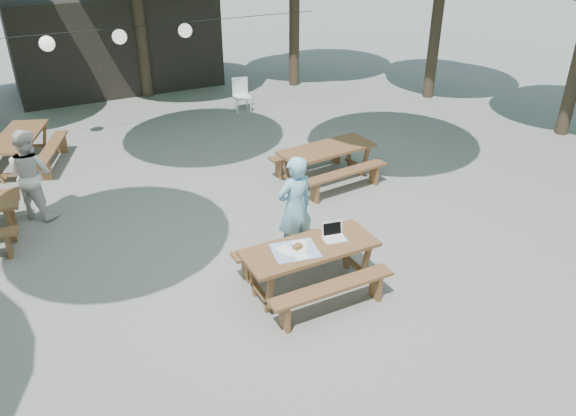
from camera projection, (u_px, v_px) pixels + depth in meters
The scene contains 11 objects.
ground at pixel (229, 242), 9.67m from camera, with size 80.00×80.00×0.00m, color slate.
pavilion at pixel (114, 41), 17.40m from camera, with size 6.00×3.00×2.80m, color black.
main_picnic_table at pixel (310, 267), 8.34m from camera, with size 2.00×1.58×0.75m.
picnic_table_ne at pixel (326, 164), 11.64m from camera, with size 2.07×1.75×0.75m.
picnic_table_far_w at pixel (21, 151), 12.26m from camera, with size 2.14×2.33×0.75m.
woman at pixel (295, 208), 8.90m from camera, with size 0.65×0.42×1.77m, color #7CC1E3.
second_person at pixel (30, 174), 10.11m from camera, with size 0.83×0.64×1.70m, color silver.
plastic_chair at pixel (242, 102), 15.73m from camera, with size 0.50×0.50×0.90m.
laptop at pixel (333, 234), 8.35m from camera, with size 0.37×0.31×0.24m.
tabletop_clutter at pixel (295, 250), 8.06m from camera, with size 0.74×0.66×0.08m.
paper_lanterns at pixel (120, 37), 13.13m from camera, with size 9.00×0.34×0.38m.
Camera 1 is at (-2.87, -7.77, 5.14)m, focal length 35.00 mm.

